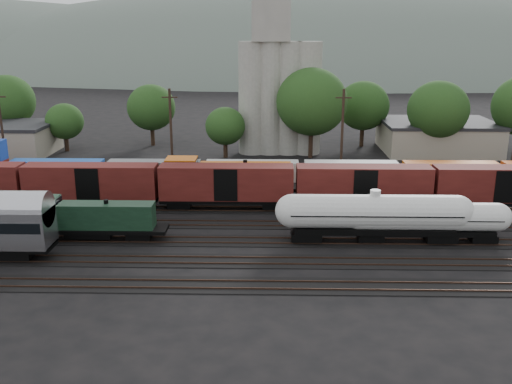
{
  "coord_description": "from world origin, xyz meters",
  "views": [
    {
      "loc": [
        1.73,
        -56.97,
        20.0
      ],
      "look_at": [
        0.4,
        2.0,
        3.0
      ],
      "focal_mm": 40.0,
      "sensor_mm": 36.0,
      "label": 1
    }
  ],
  "objects_px": {
    "green_locomotive": "(80,218)",
    "orange_locomotive": "(220,177)",
    "grain_silo": "(279,85)",
    "tank_car_a": "(374,214)"
  },
  "relations": [
    {
      "from": "green_locomotive",
      "to": "orange_locomotive",
      "type": "distance_m",
      "value": 19.41
    },
    {
      "from": "orange_locomotive",
      "to": "grain_silo",
      "type": "distance_m",
      "value": 28.41
    },
    {
      "from": "tank_car_a",
      "to": "grain_silo",
      "type": "bearing_deg",
      "value": 101.82
    },
    {
      "from": "tank_car_a",
      "to": "orange_locomotive",
      "type": "relative_size",
      "value": 1.03
    },
    {
      "from": "orange_locomotive",
      "to": "grain_silo",
      "type": "relative_size",
      "value": 0.63
    },
    {
      "from": "grain_silo",
      "to": "tank_car_a",
      "type": "bearing_deg",
      "value": -78.18
    },
    {
      "from": "green_locomotive",
      "to": "grain_silo",
      "type": "distance_m",
      "value": 46.41
    },
    {
      "from": "orange_locomotive",
      "to": "tank_car_a",
      "type": "bearing_deg",
      "value": -42.99
    },
    {
      "from": "green_locomotive",
      "to": "tank_car_a",
      "type": "xyz_separation_m",
      "value": [
        28.4,
        0.0,
        0.61
      ]
    },
    {
      "from": "green_locomotive",
      "to": "orange_locomotive",
      "type": "xyz_separation_m",
      "value": [
        12.31,
        15.0,
        0.3
      ]
    }
  ]
}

